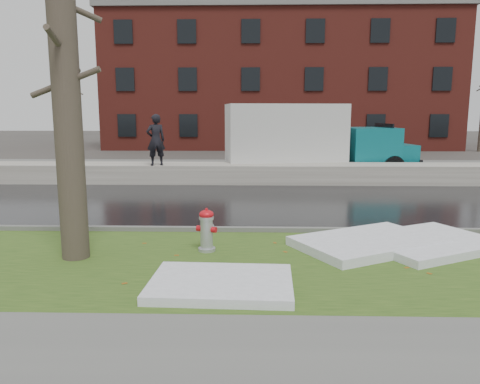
{
  "coord_description": "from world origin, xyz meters",
  "views": [
    {
      "loc": [
        -0.04,
        -9.42,
        2.75
      ],
      "look_at": [
        -0.32,
        0.76,
        1.0
      ],
      "focal_mm": 35.0,
      "sensor_mm": 36.0,
      "label": 1
    }
  ],
  "objects_px": {
    "fire_hydrant": "(207,228)",
    "worker": "(156,140)",
    "tree": "(66,86)",
    "box_truck": "(308,139)"
  },
  "relations": [
    {
      "from": "tree",
      "to": "box_truck",
      "type": "bearing_deg",
      "value": 63.59
    },
    {
      "from": "box_truck",
      "to": "worker",
      "type": "distance_m",
      "value": 6.36
    },
    {
      "from": "fire_hydrant",
      "to": "tree",
      "type": "bearing_deg",
      "value": -149.31
    },
    {
      "from": "box_truck",
      "to": "worker",
      "type": "xyz_separation_m",
      "value": [
        -5.95,
        -2.24,
        0.08
      ]
    },
    {
      "from": "fire_hydrant",
      "to": "tree",
      "type": "distance_m",
      "value": 3.67
    },
    {
      "from": "fire_hydrant",
      "to": "tree",
      "type": "xyz_separation_m",
      "value": [
        -2.43,
        -0.48,
        2.7
      ]
    },
    {
      "from": "fire_hydrant",
      "to": "worker",
      "type": "xyz_separation_m",
      "value": [
        -2.74,
        8.63,
        1.21
      ]
    },
    {
      "from": "fire_hydrant",
      "to": "worker",
      "type": "bearing_deg",
      "value": 127.09
    },
    {
      "from": "fire_hydrant",
      "to": "box_truck",
      "type": "distance_m",
      "value": 11.39
    },
    {
      "from": "fire_hydrant",
      "to": "box_truck",
      "type": "xyz_separation_m",
      "value": [
        3.21,
        10.87,
        1.13
      ]
    }
  ]
}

